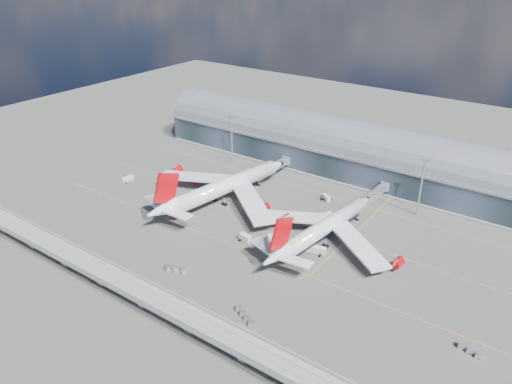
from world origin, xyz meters
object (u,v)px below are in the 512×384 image
Objects in this scene: service_truck_1 at (245,238)px; service_truck_5 at (326,198)px; airliner_right at (323,229)px; cargo_train_0 at (175,269)px; cargo_train_2 at (470,350)px; service_truck_3 at (274,237)px; airliner_left at (222,188)px; floodlight_mast_right at (421,186)px; service_truck_2 at (315,250)px; service_truck_0 at (128,179)px; cargo_train_1 at (246,316)px; floodlight_mast_left at (232,138)px; service_truck_4 at (327,216)px.

service_truck_1 is 1.02× the size of service_truck_5.
cargo_train_0 is (-32.36, -47.61, -4.67)m from airliner_right.
cargo_train_2 is (87.02, -10.82, -0.65)m from service_truck_1.
service_truck_5 is at bearing 122.22° from airliner_right.
service_truck_3 is 0.69× the size of cargo_train_0.
airliner_left is at bearing 61.40° from cargo_train_2.
floodlight_mast_right is 4.65× the size of service_truck_1.
service_truck_2 is 63.90m from cargo_train_2.
service_truck_0 is at bearing -159.25° from airliner_left.
airliner_left reaches higher than cargo_train_1.
floodlight_mast_right is 56.40m from service_truck_2.
airliner_left reaches higher than service_truck_1.
floodlight_mast_left reaches higher than cargo_train_0.
floodlight_mast_right is 3.91× the size of service_truck_0.
cargo_train_2 is at bearing -17.76° from airliner_right.
service_truck_2 is (79.40, -51.08, -12.13)m from floodlight_mast_left.
service_truck_4 reaches higher than cargo_train_1.
airliner_right is at bearing 4.70° from airliner_left.
service_truck_4 is (-8.89, 25.86, -0.15)m from service_truck_2.
floodlight_mast_right is 85.14m from airliner_left.
service_truck_1 is at bearing 6.68° from cargo_train_0.
service_truck_1 reaches higher than service_truck_4.
cargo_train_1 is (106.81, -46.95, -0.45)m from service_truck_0.
service_truck_2 is 0.80× the size of cargo_train_1.
floodlight_mast_left reaches higher than service_truck_3.
airliner_left is 9.40× the size of cargo_train_0.
cargo_train_0 is at bearing -26.58° from service_truck_0.
floodlight_mast_right is 3.06× the size of cargo_train_0.
service_truck_2 is 1.53× the size of service_truck_5.
floodlight_mast_left is 0.33× the size of airliner_left.
service_truck_3 is at bearing -39.34° from service_truck_1.
airliner_right reaches higher than cargo_train_2.
service_truck_1 is at bearing 95.10° from service_truck_2.
service_truck_2 is (1.84, -8.50, -4.14)m from airliner_right.
cargo_train_0 is (20.90, -51.82, -5.92)m from airliner_left.
service_truck_1 is at bearing -128.07° from floodlight_mast_right.
floodlight_mast_left is at bearing 157.49° from airliner_right.
service_truck_0 is at bearing -158.94° from floodlight_mast_right.
airliner_right is 11.82× the size of service_truck_3.
airliner_left is (24.30, -38.37, -6.74)m from floodlight_mast_left.
floodlight_mast_right is 0.37× the size of airliner_right.
service_truck_3 is 80.80m from cargo_train_2.
service_truck_4 is at bearing -17.80° from service_truck_1.
service_truck_2 reaches higher than service_truck_0.
airliner_right is 10.44× the size of service_truck_0.
floodlight_mast_right is at bearing -36.55° from cargo_train_1.
service_truck_0 is 0.85× the size of cargo_train_2.
cargo_train_0 is at bearing -117.95° from airliner_right.
service_truck_0 is 0.80× the size of service_truck_2.
service_truck_2 is at bearing -62.95° from service_truck_1.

